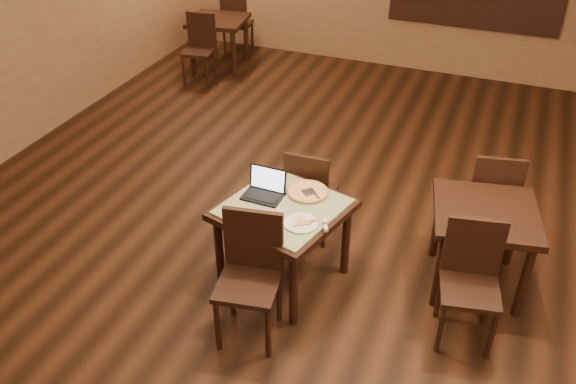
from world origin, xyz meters
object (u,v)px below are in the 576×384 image
at_px(chair_main_near, 251,269).
at_px(other_table_b_chair_near, 200,44).
at_px(tiled_table, 283,216).
at_px(other_table_a_chair_far, 492,194).
at_px(other_table_b, 219,27).
at_px(laptop, 265,188).
at_px(chair_main_far, 309,190).
at_px(other_table_b_chair_far, 236,21).
at_px(pizza_pan, 308,193).
at_px(other_table_a, 484,223).
at_px(other_table_a_chair_near, 471,274).

bearing_deg(chair_main_near, other_table_b_chair_near, 112.93).
height_order(tiled_table, other_table_a_chair_far, other_table_a_chair_far).
bearing_deg(chair_main_near, other_table_b, 109.62).
xyz_separation_m(laptop, other_table_b, (-2.48, 4.00, -0.21)).
xyz_separation_m(chair_main_far, laptop, (-0.20, -0.52, 0.29)).
relative_size(laptop, other_table_b_chair_far, 0.34).
relative_size(tiled_table, other_table_b_chair_near, 1.17).
bearing_deg(laptop, chair_main_near, -74.17).
relative_size(chair_main_near, pizza_pan, 2.95).
bearing_deg(chair_main_near, pizza_pan, 71.05).
bearing_deg(other_table_a, pizza_pan, -179.38).
bearing_deg(pizza_pan, other_table_b_chair_near, 130.43).
bearing_deg(other_table_b_chair_far, tiled_table, 111.08).
xyz_separation_m(chair_main_near, other_table_a, (1.54, 1.15, 0.05)).
distance_m(chair_main_far, other_table_a, 1.53).
bearing_deg(other_table_b_chair_far, other_table_a_chair_near, 122.93).
relative_size(laptop, other_table_b, 0.36).
height_order(other_table_a, other_table_a_chair_near, other_table_a_chair_near).
relative_size(pizza_pan, other_table_b_chair_near, 0.37).
bearing_deg(other_table_b_chair_far, pizza_pan, 113.53).
relative_size(chair_main_far, other_table_b, 1.05).
xyz_separation_m(other_table_a, other_table_a_chair_near, (-0.02, -0.58, -0.08)).
bearing_deg(laptop, other_table_b, 123.12).
bearing_deg(other_table_b_chair_near, chair_main_near, -65.90).
height_order(chair_main_near, other_table_b_chair_far, chair_main_near).
bearing_deg(other_table_a, other_table_b_chair_near, 133.27).
height_order(other_table_a, other_table_b_chair_far, other_table_b_chair_far).
bearing_deg(other_table_a, other_table_b_chair_far, 124.23).
bearing_deg(other_table_a_chair_near, other_table_b_chair_far, 120.38).
distance_m(chair_main_near, other_table_a_chair_near, 1.63).
distance_m(tiled_table, other_table_b, 4.90).
distance_m(other_table_a, other_table_b_chair_far, 5.89).
xyz_separation_m(chair_main_far, pizza_pan, (0.12, -0.38, 0.24)).
height_order(other_table_a_chair_near, other_table_b_chair_near, other_table_a_chair_near).
relative_size(laptop, other_table_a_chair_near, 0.33).
bearing_deg(other_table_a_chair_near, chair_main_far, 145.20).
bearing_deg(pizza_pan, tiled_table, -116.57).
distance_m(chair_main_near, laptop, 0.77).
relative_size(laptop, other_table_b_chair_near, 0.34).
height_order(laptop, other_table_a_chair_near, other_table_a_chair_near).
xyz_separation_m(other_table_a_chair_near, other_table_b_chair_far, (-4.18, 4.70, -0.02)).
bearing_deg(pizza_pan, chair_main_far, 107.35).
relative_size(chair_main_far, other_table_a, 0.98).
bearing_deg(other_table_a_chair_near, other_table_b, 124.08).
height_order(pizza_pan, other_table_a_chair_near, other_table_a_chair_near).
bearing_deg(pizza_pan, other_table_a, 11.89).
xyz_separation_m(tiled_table, other_table_a, (1.53, 0.54, -0.03)).
xyz_separation_m(pizza_pan, other_table_a_chair_far, (1.43, 0.87, -0.21)).
xyz_separation_m(other_table_a_chair_near, other_table_b, (-4.20, 4.15, 0.06)).
relative_size(chair_main_near, chair_main_far, 1.10).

